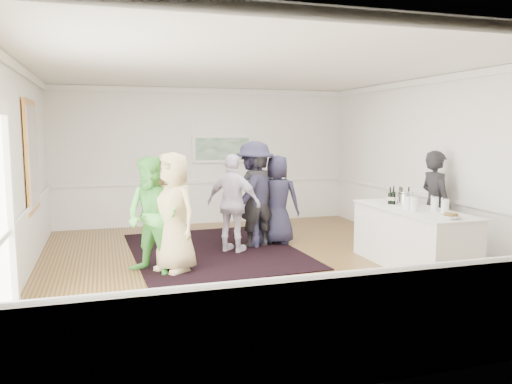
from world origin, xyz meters
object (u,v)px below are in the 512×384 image
object	(u,v)px
serving_table	(412,238)
guest_dark_a	(255,194)
ice_bucket	(405,200)
nut_bowl	(451,216)
guest_tan	(173,212)
guest_navy	(277,200)
guest_green	(152,216)
guest_lilac	(233,204)
guest_dark_b	(256,199)
bartender	(435,204)

from	to	relation	value
serving_table	guest_dark_a	bearing A→B (deg)	132.83
ice_bucket	nut_bowl	distance (m)	1.20
guest_tan	guest_navy	world-z (taller)	guest_tan
guest_dark_a	guest_green	bearing A→B (deg)	-9.93
guest_dark_a	nut_bowl	xyz separation A→B (m)	(1.98, -3.12, 0.00)
ice_bucket	guest_green	bearing A→B (deg)	171.32
guest_dark_a	ice_bucket	xyz separation A→B (m)	(2.02, -1.93, 0.08)
guest_lilac	nut_bowl	size ratio (longest dim) A/B	6.34
guest_dark_b	guest_navy	world-z (taller)	guest_dark_b
guest_green	nut_bowl	xyz separation A→B (m)	(4.02, -1.81, 0.10)
guest_dark_b	guest_tan	bearing A→B (deg)	26.34
bartender	guest_green	size ratio (longest dim) A/B	1.03
nut_bowl	guest_dark_a	bearing A→B (deg)	122.35
guest_tan	nut_bowl	bearing A→B (deg)	27.60
guest_green	guest_lilac	bearing A→B (deg)	75.52
guest_green	guest_dark_b	size ratio (longest dim) A/B	0.99
guest_tan	guest_lilac	size ratio (longest dim) A/B	1.05
bartender	nut_bowl	xyz separation A→B (m)	(-0.81, -1.44, 0.07)
bartender	guest_lilac	distance (m)	3.56
bartender	guest_dark_a	bearing A→B (deg)	59.97
guest_dark_a	bartender	bearing A→B (deg)	106.27
serving_table	nut_bowl	bearing A→B (deg)	-92.08
guest_navy	nut_bowl	size ratio (longest dim) A/B	6.15
guest_lilac	guest_dark_a	bearing A→B (deg)	-106.28
guest_lilac	ice_bucket	bearing A→B (deg)	-171.98
guest_tan	guest_navy	distance (m)	2.58
guest_green	ice_bucket	bearing A→B (deg)	34.43
serving_table	guest_green	bearing A→B (deg)	168.00
ice_bucket	guest_tan	bearing A→B (deg)	169.82
guest_lilac	nut_bowl	xyz separation A→B (m)	(2.48, -2.79, 0.11)
guest_tan	guest_dark_b	world-z (taller)	guest_tan
guest_dark_b	guest_navy	size ratio (longest dim) A/B	1.06
bartender	guest_green	bearing A→B (deg)	86.67
guest_lilac	guest_dark_b	world-z (taller)	guest_dark_b
guest_tan	nut_bowl	xyz separation A→B (m)	(3.69, -1.86, 0.06)
guest_green	guest_lilac	distance (m)	1.82
guest_lilac	guest_dark_a	size ratio (longest dim) A/B	0.89
bartender	guest_dark_a	distance (m)	3.26
bartender	guest_dark_b	bearing A→B (deg)	61.03
bartender	guest_tan	world-z (taller)	guest_tan
bartender	guest_dark_a	xyz separation A→B (m)	(-2.79, 1.68, 0.07)
guest_lilac	nut_bowl	world-z (taller)	guest_lilac
ice_bucket	nut_bowl	size ratio (longest dim) A/B	0.92
serving_table	guest_dark_b	xyz separation A→B (m)	(-2.01, 2.10, 0.43)
serving_table	bartender	xyz separation A→B (m)	(0.77, 0.49, 0.45)
bartender	nut_bowl	world-z (taller)	bartender
nut_bowl	guest_dark_b	bearing A→B (deg)	122.90
guest_tan	guest_dark_a	bearing A→B (deg)	90.60
guest_dark_a	guest_navy	world-z (taller)	guest_dark_a
guest_dark_a	nut_bowl	size ratio (longest dim) A/B	7.11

